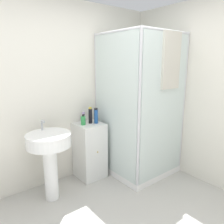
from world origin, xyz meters
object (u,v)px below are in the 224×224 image
(sink, at_px, (49,151))
(shampoo_bottle_blue, at_px, (96,116))
(lotion_bottle_white, at_px, (84,117))
(shampoo_bottle_tall_black, at_px, (90,115))
(soap_dispenser, at_px, (83,120))

(sink, bearing_deg, shampoo_bottle_blue, 9.88)
(lotion_bottle_white, bearing_deg, shampoo_bottle_tall_black, -64.56)
(soap_dispenser, relative_size, shampoo_bottle_blue, 0.70)
(shampoo_bottle_blue, bearing_deg, lotion_bottle_white, 126.18)
(shampoo_bottle_tall_black, bearing_deg, shampoo_bottle_blue, -38.36)
(sink, distance_m, soap_dispenser, 0.66)
(soap_dispenser, relative_size, lotion_bottle_white, 0.83)
(sink, xyz_separation_m, shampoo_bottle_tall_black, (0.71, 0.19, 0.29))
(shampoo_bottle_blue, bearing_deg, soap_dispenser, 166.09)
(sink, xyz_separation_m, lotion_bottle_white, (0.66, 0.29, 0.26))
(soap_dispenser, bearing_deg, shampoo_bottle_blue, -13.91)
(soap_dispenser, xyz_separation_m, lotion_bottle_white, (0.07, 0.11, 0.02))
(shampoo_bottle_tall_black, distance_m, lotion_bottle_white, 0.12)
(soap_dispenser, distance_m, lotion_bottle_white, 0.13)
(shampoo_bottle_blue, distance_m, lotion_bottle_white, 0.20)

